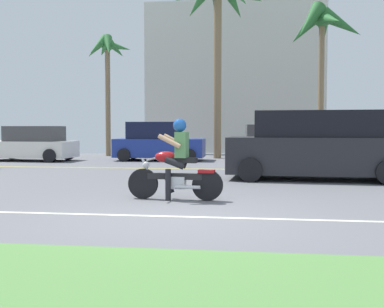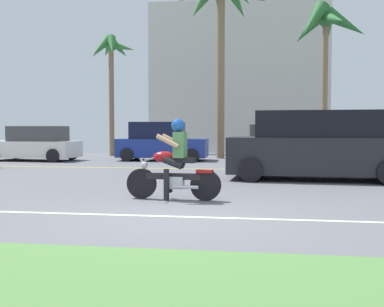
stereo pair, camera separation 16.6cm
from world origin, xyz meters
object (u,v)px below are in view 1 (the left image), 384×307
palm_tree_2 (322,29)px  parked_car_2 (280,144)px  parked_car_0 (31,145)px  palm_tree_1 (107,55)px  motorcyclist (176,166)px  palm_tree_0 (218,1)px  suv_nearby (317,146)px  parked_car_1 (158,143)px

palm_tree_2 → parked_car_2: bearing=-136.7°
parked_car_0 → palm_tree_2: bearing=15.1°
parked_car_0 → palm_tree_1: 6.28m
motorcyclist → palm_tree_0: palm_tree_0 is taller
suv_nearby → parked_car_1: bearing=130.4°
parked_car_2 → palm_tree_1: (-8.56, 2.32, 4.37)m
suv_nearby → parked_car_2: suv_nearby is taller
palm_tree_0 → palm_tree_2: bearing=7.0°
suv_nearby → palm_tree_1: 14.12m
palm_tree_0 → palm_tree_1: bearing=169.3°
parked_car_0 → palm_tree_1: (2.19, 3.92, 4.39)m
parked_car_2 → palm_tree_1: size_ratio=0.75×
parked_car_2 → palm_tree_2: bearing=43.3°
parked_car_0 → parked_car_1: size_ratio=1.00×
motorcyclist → palm_tree_1: size_ratio=0.31×
parked_car_1 → parked_car_2: (5.31, 0.65, -0.05)m
parked_car_2 → palm_tree_1: 9.88m
motorcyclist → palm_tree_2: (4.61, 13.55, 5.34)m
suv_nearby → motorcyclist: bearing=-128.3°
motorcyclist → parked_car_0: (-8.08, 10.12, 0.02)m
parked_car_2 → palm_tree_0: palm_tree_0 is taller
motorcyclist → parked_car_2: bearing=77.2°
parked_car_0 → palm_tree_1: size_ratio=0.64×
parked_car_0 → palm_tree_2: (12.69, 3.43, 5.32)m
parked_car_0 → palm_tree_0: bearing=19.8°
motorcyclist → palm_tree_1: 15.85m
suv_nearby → parked_car_1: suv_nearby is taller
parked_car_0 → palm_tree_0: 10.70m
motorcyclist → palm_tree_2: bearing=71.2°
parked_car_1 → palm_tree_1: (-3.24, 2.97, 4.32)m
suv_nearby → parked_car_2: size_ratio=1.11×
parked_car_2 → palm_tree_0: 7.30m
palm_tree_0 → palm_tree_1: 6.23m
palm_tree_0 → suv_nearby: bearing=-68.7°
motorcyclist → suv_nearby: (3.26, 4.12, 0.24)m
parked_car_1 → palm_tree_0: 7.25m
suv_nearby → parked_car_2: bearing=94.4°
parked_car_1 → parked_car_0: bearing=-170.1°
parked_car_1 → palm_tree_1: palm_tree_1 is taller
suv_nearby → palm_tree_1: bearing=132.7°
palm_tree_0 → palm_tree_2: size_ratio=1.21×
parked_car_0 → parked_car_2: (10.75, 1.60, 0.03)m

